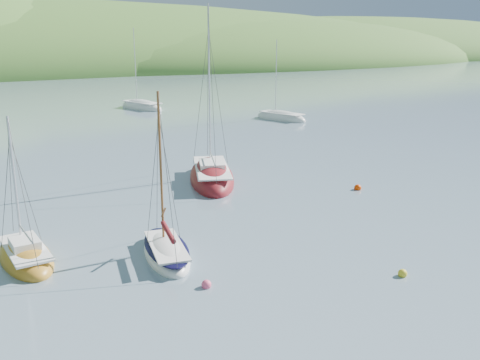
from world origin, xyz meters
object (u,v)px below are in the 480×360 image
daysailer_white (166,252)px  distant_sloop_d (281,118)px  distant_sloop_b (142,107)px  sailboat_yellow (26,257)px  sloop_red (212,178)px

daysailer_white → distant_sloop_d: bearing=60.4°
distant_sloop_d → distant_sloop_b: bearing=105.0°
sailboat_yellow → distant_sloop_b: (23.55, 48.95, 0.03)m
sailboat_yellow → distant_sloop_d: (35.25, 30.20, 0.01)m
sloop_red → distant_sloop_b: 41.64m
distant_sloop_b → distant_sloop_d: size_ratio=1.15×
sloop_red → distant_sloop_b: (9.33, 40.58, -0.04)m
sloop_red → distant_sloop_d: (21.03, 21.82, -0.06)m
sailboat_yellow → distant_sloop_b: distant_sloop_b is taller
sailboat_yellow → distant_sloop_b: 54.32m
distant_sloop_d → sailboat_yellow: bearing=-156.4°
daysailer_white → distant_sloop_b: 54.71m
daysailer_white → distant_sloop_b: size_ratio=0.69×
sailboat_yellow → daysailer_white: bearing=-28.5°
sailboat_yellow → distant_sloop_d: distant_sloop_d is taller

